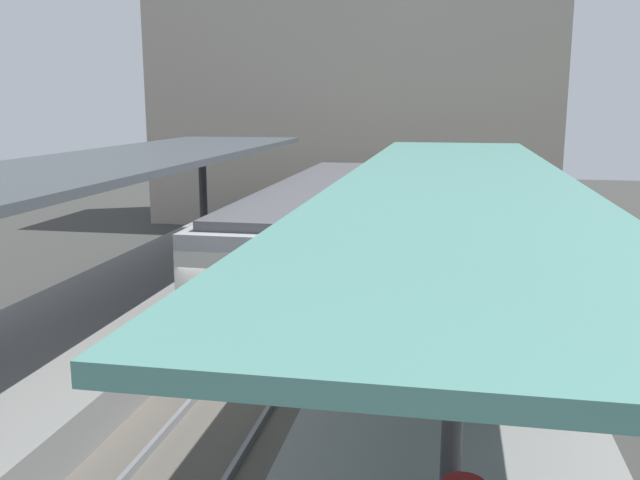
{
  "coord_description": "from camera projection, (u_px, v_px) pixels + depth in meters",
  "views": [
    {
      "loc": [
        3.69,
        -12.28,
        5.51
      ],
      "look_at": [
        0.36,
        5.1,
        1.95
      ],
      "focal_mm": 38.64,
      "sensor_mm": 36.0,
      "label": 1
    }
  ],
  "objects": [
    {
      "name": "commuter_train",
      "position": [
        316.0,
        238.0,
        19.41
      ],
      "size": [
        2.78,
        13.94,
        3.1
      ],
      "color": "#ADADB2",
      "rests_on": "track_ballast"
    },
    {
      "name": "canopy_left",
      "position": [
        98.0,
        166.0,
        14.82
      ],
      "size": [
        4.18,
        21.0,
        3.27
      ],
      "color": "#333335",
      "rests_on": "platform_left"
    },
    {
      "name": "canopy_right",
      "position": [
        457.0,
        179.0,
        13.44
      ],
      "size": [
        4.18,
        21.0,
        3.14
      ],
      "color": "#333335",
      "rests_on": "platform_right"
    },
    {
      "name": "ground_plane",
      "position": [
        254.0,
        386.0,
        13.59
      ],
      "size": [
        80.0,
        80.0,
        0.0
      ],
      "primitive_type": "plane",
      "color": "#383835"
    },
    {
      "name": "platform_bench",
      "position": [
        529.0,
        377.0,
        10.3
      ],
      "size": [
        1.4,
        0.41,
        0.86
      ],
      "color": "black",
      "rests_on": "platform_right"
    },
    {
      "name": "rail_near_side",
      "position": [
        218.0,
        371.0,
        13.67
      ],
      "size": [
        0.08,
        28.0,
        0.14
      ],
      "primitive_type": "cube",
      "color": "slate",
      "rests_on": "track_ballast"
    },
    {
      "name": "track_ballast",
      "position": [
        253.0,
        381.0,
        13.57
      ],
      "size": [
        3.2,
        28.0,
        0.2
      ],
      "primitive_type": "cube",
      "color": "#59544C",
      "rests_on": "ground_plane"
    },
    {
      "name": "station_building_backdrop",
      "position": [
        354.0,
        102.0,
        31.92
      ],
      "size": [
        18.0,
        6.0,
        11.0
      ],
      "primitive_type": "cube",
      "color": "#A89E8E",
      "rests_on": "ground_plane"
    },
    {
      "name": "platform_left",
      "position": [
        76.0,
        349.0,
        14.19
      ],
      "size": [
        4.4,
        28.0,
        1.0
      ],
      "primitive_type": "cube",
      "color": "gray",
      "rests_on": "ground_plane"
    },
    {
      "name": "platform_sign",
      "position": [
        428.0,
        257.0,
        13.05
      ],
      "size": [
        0.9,
        0.08,
        2.21
      ],
      "color": "#262628",
      "rests_on": "platform_right"
    },
    {
      "name": "passenger_near_bench",
      "position": [
        443.0,
        255.0,
        16.7
      ],
      "size": [
        0.36,
        0.36,
        1.68
      ],
      "color": "#232328",
      "rests_on": "platform_right"
    },
    {
      "name": "platform_right",
      "position": [
        450.0,
        376.0,
        12.79
      ],
      "size": [
        4.4,
        28.0,
        1.0
      ],
      "primitive_type": "cube",
      "color": "gray",
      "rests_on": "ground_plane"
    },
    {
      "name": "rail_far_side",
      "position": [
        289.0,
        376.0,
        13.4
      ],
      "size": [
        0.08,
        28.0,
        0.14
      ],
      "primitive_type": "cube",
      "color": "slate",
      "rests_on": "track_ballast"
    }
  ]
}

